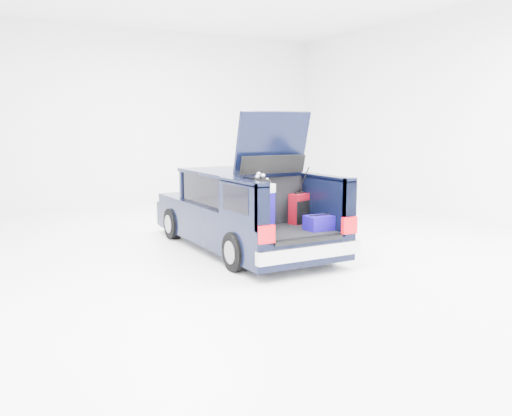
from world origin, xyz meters
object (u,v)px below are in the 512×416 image
car (240,212)px  black_golf_bag (260,206)px  blue_golf_bag (268,206)px  red_suitcase (299,209)px  blue_duffel (321,223)px

car → black_golf_bag: 1.76m
blue_golf_bag → red_suitcase: bearing=29.6°
black_golf_bag → blue_duffel: size_ratio=1.94×
red_suitcase → black_golf_bag: bearing=-173.4°
car → black_golf_bag: size_ratio=4.95×
blue_golf_bag → blue_duffel: (0.70, -0.47, -0.26)m
red_suitcase → blue_duffel: bearing=-107.2°
black_golf_bag → blue_golf_bag: bearing=33.0°
blue_golf_bag → car: bearing=98.7°
blue_duffel → blue_golf_bag: bearing=146.5°
red_suitcase → blue_golf_bag: bearing=175.4°
red_suitcase → blue_golf_bag: size_ratio=0.66×
black_golf_bag → blue_duffel: (1.00, -0.18, -0.31)m
blue_duffel → black_golf_bag: bearing=170.0°
black_golf_bag → blue_golf_bag: 0.42m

